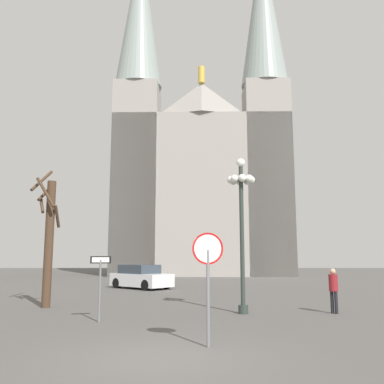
# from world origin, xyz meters

# --- Properties ---
(ground_plane) EXTENTS (120.00, 120.00, 0.00)m
(ground_plane) POSITION_xyz_m (0.00, 0.00, 0.00)
(ground_plane) COLOR #514F4C
(cathedral) EXTENTS (18.87, 12.16, 38.81)m
(cathedral) POSITION_xyz_m (1.73, 36.37, 12.23)
(cathedral) COLOR gray
(cathedral) RESTS_ON ground
(stop_sign) EXTENTS (0.74, 0.21, 2.63)m
(stop_sign) POSITION_xyz_m (1.04, 1.04, 1.84)
(stop_sign) COLOR slate
(stop_sign) RESTS_ON ground
(one_way_arrow_sign) EXTENTS (0.63, 0.24, 2.06)m
(one_way_arrow_sign) POSITION_xyz_m (-2.29, 4.66, 1.32)
(one_way_arrow_sign) COLOR slate
(one_way_arrow_sign) RESTS_ON ground
(street_lamp) EXTENTS (1.06, 1.06, 5.74)m
(street_lamp) POSITION_xyz_m (2.51, 6.55, 3.81)
(street_lamp) COLOR #2D3833
(street_lamp) RESTS_ON ground
(bare_tree) EXTENTS (1.17, 1.38, 5.78)m
(bare_tree) POSITION_xyz_m (-5.27, 8.31, 2.82)
(bare_tree) COLOR #473323
(bare_tree) RESTS_ON ground
(parked_car_near_white) EXTENTS (4.28, 4.09, 1.49)m
(parked_car_near_white) POSITION_xyz_m (-2.59, 17.94, 0.70)
(parked_car_near_white) COLOR silver
(parked_car_near_white) RESTS_ON ground
(pedestrian_walking) EXTENTS (0.32, 0.32, 1.61)m
(pedestrian_walking) POSITION_xyz_m (5.83, 6.59, 0.97)
(pedestrian_walking) COLOR black
(pedestrian_walking) RESTS_ON ground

